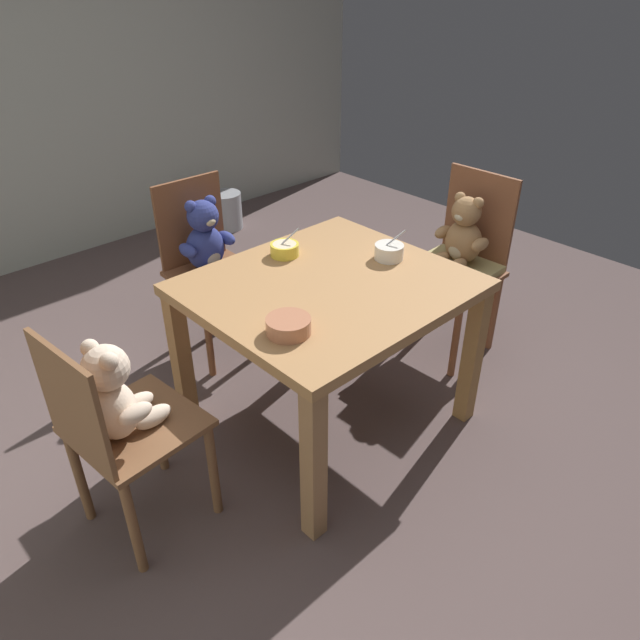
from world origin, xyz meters
TOP-DOWN VIEW (x-y plane):
  - ground_plane at (0.00, 0.00)m, footprint 5.20×5.20m
  - wall_rear at (0.00, 2.56)m, footprint 5.20×0.08m
  - dining_table at (0.00, 0.00)m, footprint 1.04×0.94m
  - teddy_chair_far_center at (-0.01, 0.87)m, footprint 0.42×0.41m
  - teddy_chair_near_left at (-0.92, 0.06)m, footprint 0.44×0.44m
  - teddy_chair_near_right at (0.91, -0.01)m, footprint 0.42×0.43m
  - porridge_bowl_yellow_far_center at (0.03, 0.31)m, footprint 0.13×0.13m
  - porridge_bowl_white_near_right at (0.34, -0.02)m, footprint 0.13×0.13m
  - porridge_bowl_terracotta_near_left at (-0.36, -0.17)m, footprint 0.16×0.16m
  - metal_pail at (0.98, 2.15)m, footprint 0.25×0.25m

SIDE VIEW (x-z plane):
  - ground_plane at x=0.00m, z-range -0.04..0.00m
  - metal_pail at x=0.98m, z-range 0.00..0.28m
  - teddy_chair_near_left at x=-0.92m, z-range 0.12..0.98m
  - teddy_chair_near_right at x=0.91m, z-range 0.09..1.02m
  - teddy_chair_far_center at x=-0.01m, z-range 0.11..1.01m
  - dining_table at x=0.00m, z-range 0.25..0.97m
  - porridge_bowl_yellow_far_center at x=0.03m, z-range 0.69..0.80m
  - porridge_bowl_terracotta_near_left at x=-0.36m, z-range 0.72..0.78m
  - porridge_bowl_white_near_right at x=0.34m, z-range 0.69..0.81m
  - wall_rear at x=0.00m, z-range 0.00..2.62m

